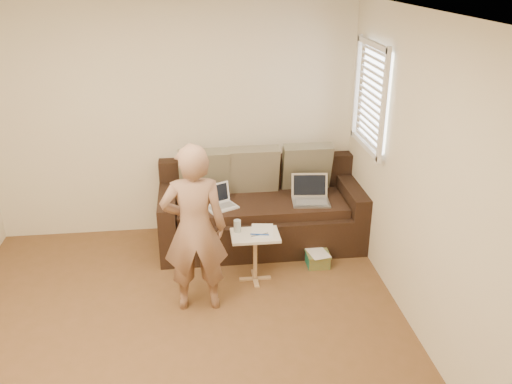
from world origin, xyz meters
TOP-DOWN VIEW (x-y plane):
  - floor at (0.00, 0.00)m, footprint 4.50×4.50m
  - ceiling at (0.00, 0.00)m, footprint 4.50×4.50m
  - wall_back at (0.00, 2.25)m, footprint 4.00×0.00m
  - wall_right at (2.00, 0.00)m, footprint 0.00×4.50m
  - window_blinds at (1.95, 1.50)m, footprint 0.12×0.88m
  - sofa at (0.90, 1.77)m, footprint 2.20×0.95m
  - pillow_left at (0.30, 1.98)m, footprint 0.55×0.29m
  - pillow_mid at (0.85, 1.99)m, footprint 0.55×0.27m
  - pillow_right at (1.45, 2.02)m, footprint 0.55×0.28m
  - laptop_silver at (1.43, 1.62)m, footprint 0.42×0.32m
  - laptop_white at (0.46, 1.62)m, footprint 0.39×0.35m
  - person at (0.17, 0.65)m, footprint 0.58×0.39m
  - side_table at (0.74, 1.01)m, footprint 0.46×0.32m
  - drinking_glass at (0.58, 1.09)m, footprint 0.07×0.07m
  - scissors at (0.78, 0.98)m, footprint 0.18×0.11m
  - paper_on_table at (0.82, 1.07)m, footprint 0.25×0.33m
  - striped_box at (1.42, 1.20)m, footprint 0.24×0.24m

SIDE VIEW (x-z plane):
  - floor at x=0.00m, z-range 0.00..0.00m
  - striped_box at x=1.42m, z-range 0.00..0.15m
  - side_table at x=0.74m, z-range 0.00..0.51m
  - sofa at x=0.90m, z-range 0.00..0.85m
  - paper_on_table at x=0.82m, z-range 0.51..0.51m
  - scissors at x=0.78m, z-range 0.51..0.53m
  - laptop_silver at x=1.43m, z-range 0.39..0.65m
  - laptop_white at x=0.46m, z-range 0.40..0.64m
  - drinking_glass at x=0.58m, z-range 0.51..0.63m
  - person at x=0.17m, z-range 0.00..1.57m
  - pillow_left at x=0.30m, z-range 0.51..1.07m
  - pillow_mid at x=0.85m, z-range 0.51..1.07m
  - pillow_right at x=1.45m, z-range 0.51..1.07m
  - wall_back at x=0.00m, z-range -0.70..3.30m
  - wall_right at x=2.00m, z-range -0.95..3.55m
  - window_blinds at x=1.95m, z-range 1.16..2.24m
  - ceiling at x=0.00m, z-range 2.60..2.60m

